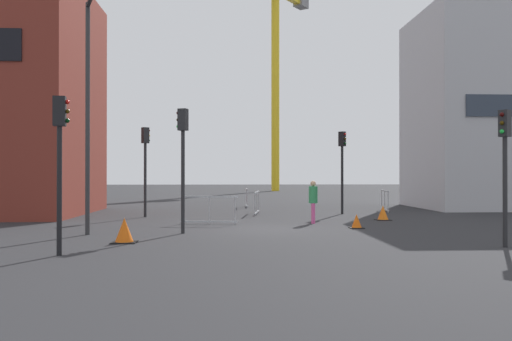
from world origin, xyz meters
name	(u,v)px	position (x,y,z in m)	size (l,w,h in m)	color
ground	(264,229)	(0.00, 0.00, 0.00)	(160.00, 160.00, 0.00)	#28282B
construction_crane	(273,51)	(3.74, 42.28, 15.70)	(12.36, 16.41, 23.31)	yellow
streetlamp_tall	(89,94)	(-5.58, -1.72, 4.38)	(0.97, 2.05, 7.32)	#2D2D30
traffic_light_verge	(60,148)	(-5.20, -5.87, 2.53)	(0.38, 0.28, 3.74)	black
traffic_light_island	(183,150)	(-2.72, -1.22, 2.69)	(0.39, 0.33, 4.01)	#232326
traffic_light_corner	(505,154)	(5.98, -4.95, 2.43)	(0.37, 0.36, 3.59)	#232326
traffic_light_near	(145,157)	(-4.93, 5.61, 2.67)	(0.38, 0.36, 3.98)	#232326
traffic_light_far	(342,159)	(4.20, 7.04, 2.65)	(0.37, 0.37, 3.94)	black
pedestrian_walking	(313,199)	(2.03, 2.13, 0.96)	(0.34, 0.34, 1.65)	#D14C8C
safety_barrier_mid_span	(257,202)	(0.10, 7.05, 0.56)	(0.39, 2.55, 1.08)	#9EA0A5
safety_barrier_right_run	(385,200)	(6.72, 8.67, 0.56)	(0.39, 2.43, 1.08)	#9EA0A5
safety_barrier_rear	(209,209)	(-1.98, 1.94, 0.56)	(2.18, 0.26, 1.08)	#9EA0A5
safety_barrier_left_run	(247,198)	(-0.20, 12.46, 0.56)	(0.06, 1.84, 1.08)	#B2B5BA
traffic_cone_orange	(383,213)	(5.14, 3.47, 0.28)	(0.60, 0.60, 0.61)	black
traffic_cone_by_barrier	(124,231)	(-4.14, -3.52, 0.32)	(0.68, 0.68, 0.69)	black
traffic_cone_on_verge	(357,222)	(3.26, 0.17, 0.23)	(0.49, 0.49, 0.50)	black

